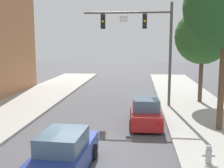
# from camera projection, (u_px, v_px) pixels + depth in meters

# --- Properties ---
(ground_plane) EXTENTS (120.00, 120.00, 0.00)m
(ground_plane) POSITION_uv_depth(u_px,v_px,m) (83.00, 155.00, 11.88)
(ground_plane) COLOR #4C4C51
(traffic_signal_mast) EXTENTS (6.43, 0.38, 7.50)m
(traffic_signal_mast) POSITION_uv_depth(u_px,v_px,m) (146.00, 35.00, 20.00)
(traffic_signal_mast) COLOR #514C47
(traffic_signal_mast) RESTS_ON sidewalk_right
(car_lead_red) EXTENTS (1.89, 4.27, 1.60)m
(car_lead_red) POSITION_uv_depth(u_px,v_px,m) (146.00, 113.00, 16.17)
(car_lead_red) COLOR #B21E1E
(car_lead_red) RESTS_ON ground
(car_following_blue) EXTENTS (2.01, 4.32, 1.60)m
(car_following_blue) POSITION_uv_depth(u_px,v_px,m) (64.00, 154.00, 10.12)
(car_following_blue) COLOR navy
(car_following_blue) RESTS_ON ground
(fire_hydrant) EXTENTS (0.48, 0.24, 0.72)m
(fire_hydrant) POSITION_uv_depth(u_px,v_px,m) (209.00, 154.00, 10.63)
(fire_hydrant) COLOR #B2B2B7
(fire_hydrant) RESTS_ON sidewalk_right
(street_tree_second) EXTENTS (4.29, 4.29, 7.26)m
(street_tree_second) POSITION_uv_depth(u_px,v_px,m) (203.00, 37.00, 21.21)
(street_tree_second) COLOR brown
(street_tree_second) RESTS_ON sidewalk_right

